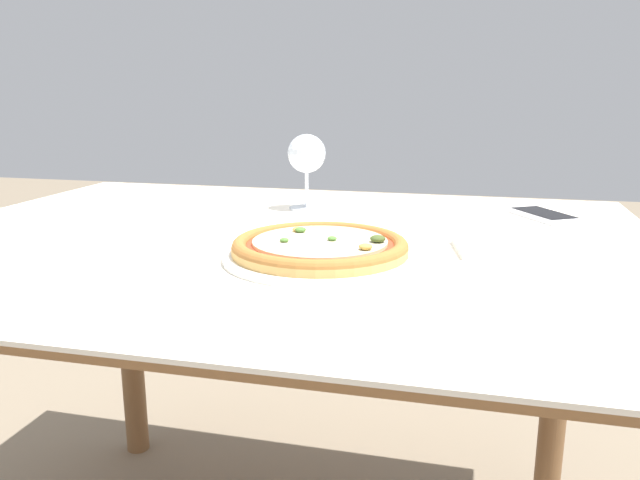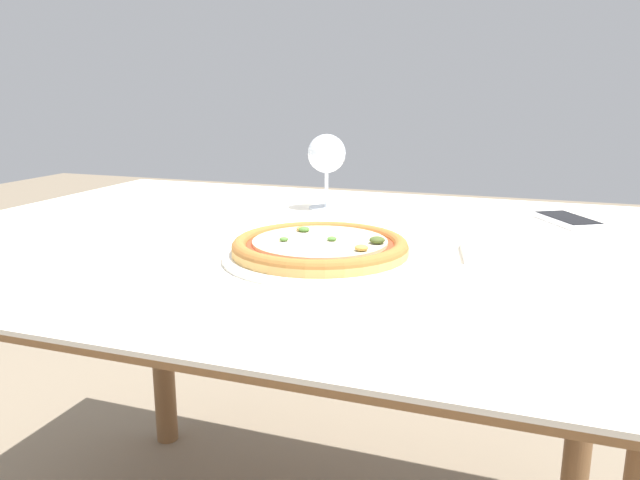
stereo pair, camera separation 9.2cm
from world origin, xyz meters
TOP-DOWN VIEW (x-y plane):
  - dining_table at (0.00, 0.00)m, footprint 1.30×1.01m
  - pizza_plate at (0.11, -0.13)m, footprint 0.29×0.29m
  - fork at (-0.25, -0.20)m, footprint 0.03×0.17m
  - wine_glass_far_left at (-0.01, 0.26)m, footprint 0.08×0.08m
  - cell_phone at (0.47, 0.28)m, footprint 0.13×0.16m
  - napkin_folded at (0.38, -0.02)m, footprint 0.17×0.14m

SIDE VIEW (x-z plane):
  - dining_table at x=0.00m, z-range 0.28..1.01m
  - fork at x=-0.25m, z-range 0.73..0.74m
  - cell_phone at x=0.47m, z-range 0.73..0.74m
  - napkin_folded at x=0.38m, z-range 0.73..0.74m
  - pizza_plate at x=0.11m, z-range 0.73..0.77m
  - wine_glass_far_left at x=-0.01m, z-range 0.76..0.92m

